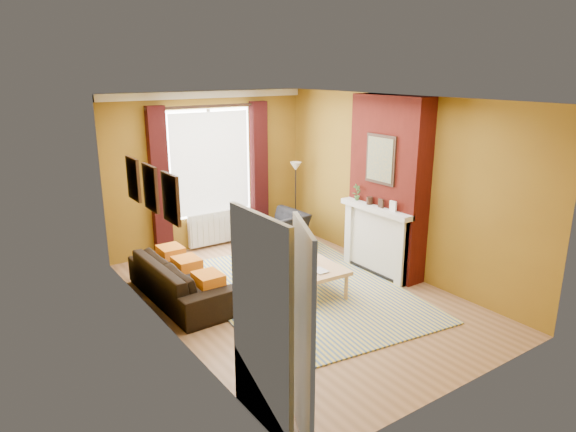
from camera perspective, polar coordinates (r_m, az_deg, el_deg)
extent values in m
plane|color=brown|center=(7.53, 1.09, -8.87)|extent=(5.50, 5.50, 0.00)
cube|color=#876119|center=(9.37, -8.75, 4.98)|extent=(3.80, 0.02, 2.80)
cube|color=#876119|center=(5.19, 19.25, -4.96)|extent=(3.80, 0.02, 2.80)
cube|color=#876119|center=(8.28, 11.91, 3.35)|extent=(0.02, 5.50, 2.80)
cube|color=#876119|center=(6.18, -13.30, -1.09)|extent=(0.02, 5.50, 2.80)
cube|color=white|center=(6.84, 1.22, 12.91)|extent=(3.80, 5.50, 0.01)
cube|color=#470F0A|center=(8.16, 11.06, 3.20)|extent=(0.35, 1.40, 2.80)
cube|color=silver|center=(8.25, 9.79, -2.72)|extent=(0.12, 1.30, 1.10)
cube|color=silver|center=(8.06, 9.71, 0.78)|extent=(0.22, 1.40, 0.08)
cube|color=silver|center=(7.87, 12.61, -4.05)|extent=(0.16, 0.14, 1.04)
cube|color=silver|center=(8.65, 7.01, -1.92)|extent=(0.16, 0.14, 1.04)
cube|color=black|center=(8.30, 9.90, -3.33)|extent=(0.06, 0.80, 0.90)
cube|color=black|center=(8.44, 9.67, -6.05)|extent=(0.20, 1.00, 0.06)
cube|color=silver|center=(7.80, 11.59, 1.07)|extent=(0.03, 0.12, 0.16)
cube|color=black|center=(7.97, 10.30, 1.39)|extent=(0.03, 0.10, 0.14)
cylinder|color=black|center=(8.15, 9.06, 1.70)|extent=(0.10, 0.10, 0.12)
cube|color=black|center=(7.94, 10.26, 6.21)|extent=(0.03, 0.60, 0.75)
cube|color=#A48437|center=(7.92, 10.16, 6.19)|extent=(0.01, 0.52, 0.66)
cube|color=silver|center=(9.17, -9.00, 13.18)|extent=(3.80, 0.08, 0.12)
cube|color=white|center=(9.32, -8.71, 5.86)|extent=(1.60, 0.04, 1.90)
cube|color=white|center=(9.28, -8.60, 5.82)|extent=(1.50, 0.02, 1.80)
cube|color=silver|center=(9.30, -8.65, 5.84)|extent=(0.06, 0.04, 1.90)
cube|color=black|center=(8.90, -14.07, 3.76)|extent=(0.30, 0.16, 2.50)
cube|color=black|center=(9.74, -3.22, 5.26)|extent=(0.30, 0.16, 2.50)
cylinder|color=black|center=(9.11, -8.72, 11.98)|extent=(2.30, 0.05, 0.05)
cube|color=silver|center=(9.54, -8.22, -1.31)|extent=(1.00, 0.10, 0.60)
cube|color=silver|center=(9.31, -10.52, -1.86)|extent=(0.04, 0.03, 0.56)
cube|color=silver|center=(9.35, -9.91, -1.75)|extent=(0.04, 0.03, 0.56)
cube|color=silver|center=(9.39, -9.30, -1.63)|extent=(0.04, 0.03, 0.56)
cube|color=silver|center=(9.44, -8.70, -1.52)|extent=(0.04, 0.03, 0.56)
cube|color=silver|center=(9.48, -8.11, -1.41)|extent=(0.04, 0.03, 0.56)
cube|color=silver|center=(9.53, -7.52, -1.30)|extent=(0.04, 0.03, 0.56)
cube|color=silver|center=(9.58, -6.93, -1.19)|extent=(0.04, 0.03, 0.56)
cube|color=silver|center=(9.63, -6.35, -1.08)|extent=(0.04, 0.03, 0.56)
cube|color=silver|center=(9.68, -5.78, -0.97)|extent=(0.04, 0.03, 0.56)
cube|color=black|center=(6.01, -12.90, 1.91)|extent=(0.04, 0.44, 0.58)
cube|color=gold|center=(6.02, -12.68, 1.94)|extent=(0.01, 0.38, 0.52)
cube|color=black|center=(6.60, -15.03, 3.03)|extent=(0.04, 0.44, 0.58)
cube|color=green|center=(6.61, -14.82, 3.06)|extent=(0.01, 0.38, 0.52)
cube|color=black|center=(7.21, -16.81, 3.96)|extent=(0.04, 0.44, 0.58)
cube|color=#BE6C2F|center=(7.21, -16.62, 3.99)|extent=(0.01, 0.38, 0.52)
cube|color=silver|center=(4.63, -3.01, -12.08)|extent=(0.05, 0.94, 2.06)
cube|color=black|center=(4.64, -2.79, -12.01)|extent=(0.02, 0.80, 1.98)
cube|color=silver|center=(4.46, 1.68, -13.22)|extent=(0.37, 0.74, 1.98)
imported|color=#3C6F31|center=(8.34, 7.67, 2.63)|extent=(0.14, 0.10, 0.27)
cube|color=#C76210|center=(6.97, -8.84, -6.94)|extent=(0.34, 0.40, 0.16)
cube|color=#C76210|center=(7.57, -11.18, -5.17)|extent=(0.34, 0.40, 0.16)
cube|color=#C76210|center=(8.09, -12.90, -3.86)|extent=(0.34, 0.40, 0.16)
cube|color=#355492|center=(7.70, 1.75, -8.23)|extent=(3.13, 4.02, 0.02)
imported|color=black|center=(7.50, -11.86, -6.87)|extent=(0.84, 2.06, 0.60)
imported|color=black|center=(9.30, -1.43, -1.73)|extent=(1.09, 0.97, 0.66)
cube|color=tan|center=(7.58, 2.13, -5.27)|extent=(0.73, 1.37, 0.06)
cylinder|color=tan|center=(7.08, 3.03, -8.88)|extent=(0.06, 0.06, 0.39)
cylinder|color=tan|center=(7.37, 6.48, -7.91)|extent=(0.06, 0.06, 0.39)
cylinder|color=tan|center=(8.01, -1.90, -5.79)|extent=(0.06, 0.06, 0.39)
cylinder|color=tan|center=(8.27, 1.32, -5.06)|extent=(0.06, 0.06, 0.39)
cylinder|color=#A27346|center=(9.30, -3.86, -2.32)|extent=(0.46, 0.46, 0.49)
cylinder|color=black|center=(10.06, 0.83, -2.22)|extent=(0.28, 0.28, 0.03)
cylinder|color=black|center=(9.87, 0.85, 1.60)|extent=(0.03, 0.03, 1.36)
cone|color=beige|center=(9.72, 0.86, 5.53)|extent=(0.28, 0.28, 0.16)
imported|color=#999999|center=(7.17, 3.00, -6.25)|extent=(0.17, 0.23, 0.02)
imported|color=#999999|center=(7.78, 0.88, -4.37)|extent=(0.35, 0.38, 0.02)
imported|color=#999999|center=(7.56, 2.47, -4.76)|extent=(0.12, 0.12, 0.09)
cube|color=#28282A|center=(7.48, 0.71, -5.26)|extent=(0.09, 0.16, 0.02)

